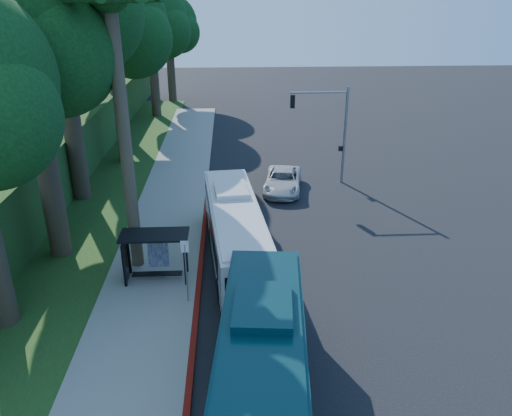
{
  "coord_description": "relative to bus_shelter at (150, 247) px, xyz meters",
  "views": [
    {
      "loc": [
        -3.35,
        -24.1,
        13.04
      ],
      "look_at": [
        -2.0,
        1.0,
        2.01
      ],
      "focal_mm": 35.0,
      "sensor_mm": 36.0,
      "label": 1
    }
  ],
  "objects": [
    {
      "name": "teal_bus",
      "position": [
        4.67,
        -9.79,
        0.05
      ],
      "size": [
        3.91,
        12.95,
        3.8
      ],
      "rotation": [
        0.0,
        0.0,
        -0.09
      ],
      "color": "#092A31",
      "rests_on": "ground"
    },
    {
      "name": "tree_4",
      "position": [
        -4.14,
        34.84,
        7.92
      ],
      "size": [
        8.4,
        8.0,
        14.14
      ],
      "color": "#382B1E",
      "rests_on": "ground"
    },
    {
      "name": "red_curb",
      "position": [
        2.26,
        -1.14,
        -1.74
      ],
      "size": [
        0.25,
        30.0,
        0.13
      ],
      "primitive_type": "cube",
      "color": "maroon",
      "rests_on": "ground"
    },
    {
      "name": "ground",
      "position": [
        7.26,
        2.86,
        -1.81
      ],
      "size": [
        140.0,
        140.0,
        0.0
      ],
      "primitive_type": "plane",
      "color": "black",
      "rests_on": "ground"
    },
    {
      "name": "tree_3",
      "position": [
        -6.62,
        26.84,
        10.17
      ],
      "size": [
        10.08,
        9.6,
        17.28
      ],
      "color": "#382B1E",
      "rests_on": "ground"
    },
    {
      "name": "pickup",
      "position": [
        7.55,
        11.44,
        -1.06
      ],
      "size": [
        3.34,
        5.69,
        1.49
      ],
      "primitive_type": "imported",
      "rotation": [
        0.0,
        0.0,
        -0.17
      ],
      "color": "silver",
      "rests_on": "ground"
    },
    {
      "name": "palm_tree",
      "position": [
        -0.94,
        1.36,
        10.57
      ],
      "size": [
        4.2,
        4.2,
        14.4
      ],
      "color": "#4C3F2D",
      "rests_on": "ground"
    },
    {
      "name": "stop_sign_pole",
      "position": [
        1.86,
        -2.14,
        0.28
      ],
      "size": [
        0.35,
        0.06,
        3.17
      ],
      "color": "gray",
      "rests_on": "ground"
    },
    {
      "name": "tree_2",
      "position": [
        -4.64,
        18.84,
        8.67
      ],
      "size": [
        8.82,
        8.4,
        15.12
      ],
      "color": "#382B1E",
      "rests_on": "ground"
    },
    {
      "name": "bus_shelter",
      "position": [
        0.0,
        0.0,
        0.0
      ],
      "size": [
        3.2,
        1.51,
        2.55
      ],
      "color": "black",
      "rests_on": "ground"
    },
    {
      "name": "white_bus",
      "position": [
        4.08,
        1.67,
        -0.13
      ],
      "size": [
        3.56,
        11.7,
        3.43
      ],
      "rotation": [
        0.0,
        0.0,
        0.1
      ],
      "color": "silver",
      "rests_on": "ground"
    },
    {
      "name": "sidewalk",
      "position": [
        -0.04,
        2.86,
        -1.75
      ],
      "size": [
        4.5,
        70.0,
        0.12
      ],
      "primitive_type": "cube",
      "color": "gray",
      "rests_on": "ground"
    },
    {
      "name": "traffic_signal_pole",
      "position": [
        11.04,
        12.86,
        2.62
      ],
      "size": [
        4.1,
        0.3,
        7.0
      ],
      "color": "gray",
      "rests_on": "ground"
    },
    {
      "name": "tree_0",
      "position": [
        -5.14,
        2.84,
        9.4
      ],
      "size": [
        8.4,
        8.0,
        15.7
      ],
      "color": "#382B1E",
      "rests_on": "ground"
    },
    {
      "name": "tree_5",
      "position": [
        -3.16,
        42.84,
        7.16
      ],
      "size": [
        7.35,
        7.0,
        12.86
      ],
      "color": "#382B1E",
      "rests_on": "ground"
    },
    {
      "name": "grass_verge",
      "position": [
        -5.74,
        7.86,
        -1.78
      ],
      "size": [
        8.0,
        70.0,
        0.06
      ],
      "primitive_type": "cube",
      "color": "#234719",
      "rests_on": "ground"
    }
  ]
}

